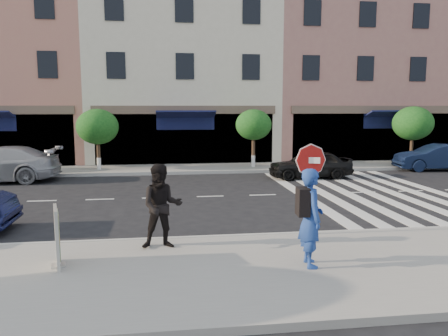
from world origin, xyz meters
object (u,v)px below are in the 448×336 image
(stop_sign, at_px, (311,168))
(poster_board, at_px, (57,238))
(photographer, at_px, (311,218))
(walker, at_px, (162,206))
(car_far_mid, at_px, (310,164))
(car_far_right, at_px, (437,157))

(stop_sign, xyz_separation_m, poster_board, (-5.68, -1.47, -1.08))
(photographer, distance_m, walker, 3.31)
(photographer, height_order, poster_board, photographer)
(photographer, relative_size, car_far_mid, 0.51)
(stop_sign, xyz_separation_m, car_far_mid, (3.16, 9.27, -1.16))
(stop_sign, distance_m, photographer, 2.29)
(walker, relative_size, car_far_mid, 0.50)
(photographer, relative_size, car_far_right, 0.47)
(walker, relative_size, poster_board, 1.59)
(stop_sign, bearing_deg, walker, -154.99)
(photographer, xyz_separation_m, poster_board, (-5.00, 0.61, -0.40))
(stop_sign, height_order, walker, stop_sign)
(photographer, distance_m, poster_board, 5.05)
(walker, height_order, poster_board, walker)
(photographer, distance_m, car_far_right, 17.06)
(car_far_mid, bearing_deg, poster_board, -40.14)
(poster_board, relative_size, car_far_mid, 0.31)
(photographer, height_order, car_far_mid, photographer)
(walker, distance_m, car_far_mid, 11.95)
(stop_sign, distance_m, car_far_mid, 9.86)
(car_far_mid, bearing_deg, stop_sign, -19.51)
(poster_board, bearing_deg, walker, 8.89)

